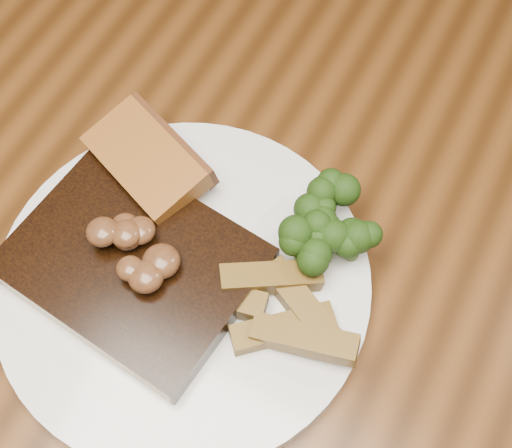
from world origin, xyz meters
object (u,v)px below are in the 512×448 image
Objects in this scene: dining_table at (252,262)px; potato_wedges at (261,310)px; garlic_bread at (149,174)px; plate at (184,283)px; steak at (134,264)px.

dining_table is 16.36× the size of potato_wedges.
dining_table is 0.14m from garlic_bread.
potato_wedges is at bearing -58.03° from dining_table.
plate is at bearing -21.81° from garlic_bread.
steak reaches higher than garlic_bread.
potato_wedges reaches higher than plate.
steak is (-0.03, -0.01, 0.02)m from plate.
steak is at bearing -163.09° from plate.
plate is 0.07m from potato_wedges.
potato_wedges is (0.10, 0.01, -0.00)m from steak.
steak is at bearing -120.02° from dining_table.
steak is at bearing -173.37° from potato_wedges.
garlic_bread is 1.00× the size of potato_wedges.
garlic_bread reaches higher than dining_table.
steak is 0.08m from garlic_bread.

